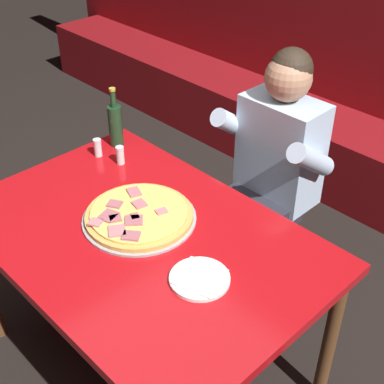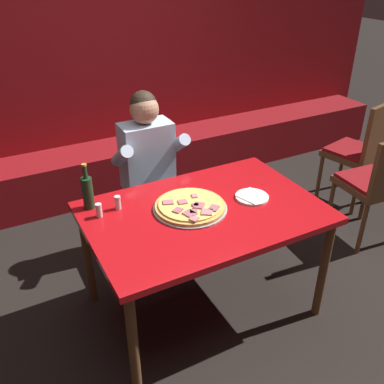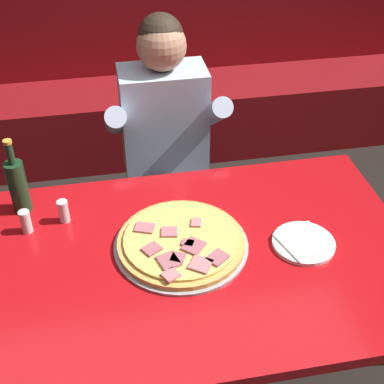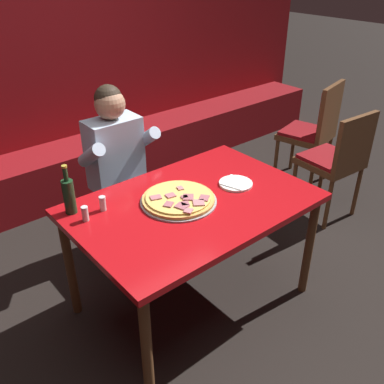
{
  "view_description": "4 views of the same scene",
  "coord_description": "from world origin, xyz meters",
  "px_view_note": "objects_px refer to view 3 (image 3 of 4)",
  "views": [
    {
      "loc": [
        1.26,
        -0.95,
        2.07
      ],
      "look_at": [
        0.09,
        0.18,
        0.93
      ],
      "focal_mm": 50.0,
      "sensor_mm": 36.0,
      "label": 1
    },
    {
      "loc": [
        -1.08,
        -1.88,
        2.14
      ],
      "look_at": [
        -0.03,
        0.1,
        0.85
      ],
      "focal_mm": 40.0,
      "sensor_mm": 36.0,
      "label": 2
    },
    {
      "loc": [
        -0.27,
        -1.24,
        2.0
      ],
      "look_at": [
        0.01,
        0.3,
        0.81
      ],
      "focal_mm": 50.0,
      "sensor_mm": 36.0,
      "label": 3
    },
    {
      "loc": [
        -1.38,
        -1.63,
        2.07
      ],
      "look_at": [
        0.09,
        0.11,
        0.76
      ],
      "focal_mm": 40.0,
      "sensor_mm": 36.0,
      "label": 4
    }
  ],
  "objects_px": {
    "plate_white_paper": "(304,243)",
    "diner_seated_blue_shirt": "(167,147)",
    "shaker_red_pepper_flakes": "(26,222)",
    "shaker_parmesan": "(64,212)",
    "pizza": "(181,242)",
    "beer_bottle": "(18,185)",
    "main_dining_table": "(204,271)"
  },
  "relations": [
    {
      "from": "plate_white_paper",
      "to": "diner_seated_blue_shirt",
      "type": "distance_m",
      "value": 0.87
    },
    {
      "from": "shaker_red_pepper_flakes",
      "to": "shaker_parmesan",
      "type": "distance_m",
      "value": 0.13
    },
    {
      "from": "pizza",
      "to": "diner_seated_blue_shirt",
      "type": "xyz_separation_m",
      "value": [
        0.06,
        0.73,
        -0.09
      ]
    },
    {
      "from": "beer_bottle",
      "to": "diner_seated_blue_shirt",
      "type": "distance_m",
      "value": 0.75
    },
    {
      "from": "plate_white_paper",
      "to": "beer_bottle",
      "type": "bearing_deg",
      "value": 158.57
    },
    {
      "from": "main_dining_table",
      "to": "plate_white_paper",
      "type": "relative_size",
      "value": 6.68
    },
    {
      "from": "main_dining_table",
      "to": "pizza",
      "type": "relative_size",
      "value": 3.13
    },
    {
      "from": "pizza",
      "to": "diner_seated_blue_shirt",
      "type": "relative_size",
      "value": 0.35
    },
    {
      "from": "beer_bottle",
      "to": "main_dining_table",
      "type": "bearing_deg",
      "value": -30.31
    },
    {
      "from": "pizza",
      "to": "diner_seated_blue_shirt",
      "type": "bearing_deg",
      "value": 85.24
    },
    {
      "from": "pizza",
      "to": "plate_white_paper",
      "type": "relative_size",
      "value": 2.13
    },
    {
      "from": "plate_white_paper",
      "to": "diner_seated_blue_shirt",
      "type": "height_order",
      "value": "diner_seated_blue_shirt"
    },
    {
      "from": "shaker_red_pepper_flakes",
      "to": "diner_seated_blue_shirt",
      "type": "bearing_deg",
      "value": 44.41
    },
    {
      "from": "main_dining_table",
      "to": "shaker_parmesan",
      "type": "height_order",
      "value": "shaker_parmesan"
    },
    {
      "from": "pizza",
      "to": "shaker_parmesan",
      "type": "xyz_separation_m",
      "value": [
        -0.38,
        0.21,
        0.02
      ]
    },
    {
      "from": "main_dining_table",
      "to": "shaker_parmesan",
      "type": "distance_m",
      "value": 0.53
    },
    {
      "from": "diner_seated_blue_shirt",
      "to": "pizza",
      "type": "bearing_deg",
      "value": -94.76
    },
    {
      "from": "beer_bottle",
      "to": "shaker_red_pepper_flakes",
      "type": "relative_size",
      "value": 3.4
    },
    {
      "from": "plate_white_paper",
      "to": "shaker_parmesan",
      "type": "relative_size",
      "value": 2.44
    },
    {
      "from": "plate_white_paper",
      "to": "pizza",
      "type": "bearing_deg",
      "value": 170.79
    },
    {
      "from": "main_dining_table",
      "to": "pizza",
      "type": "distance_m",
      "value": 0.13
    },
    {
      "from": "pizza",
      "to": "plate_white_paper",
      "type": "height_order",
      "value": "pizza"
    },
    {
      "from": "main_dining_table",
      "to": "beer_bottle",
      "type": "distance_m",
      "value": 0.72
    },
    {
      "from": "pizza",
      "to": "beer_bottle",
      "type": "bearing_deg",
      "value": 150.39
    },
    {
      "from": "pizza",
      "to": "shaker_parmesan",
      "type": "distance_m",
      "value": 0.43
    },
    {
      "from": "shaker_parmesan",
      "to": "diner_seated_blue_shirt",
      "type": "xyz_separation_m",
      "value": [
        0.44,
        0.52,
        -0.11
      ]
    },
    {
      "from": "plate_white_paper",
      "to": "beer_bottle",
      "type": "height_order",
      "value": "beer_bottle"
    },
    {
      "from": "beer_bottle",
      "to": "shaker_parmesan",
      "type": "xyz_separation_m",
      "value": [
        0.15,
        -0.09,
        -0.07
      ]
    },
    {
      "from": "pizza",
      "to": "plate_white_paper",
      "type": "distance_m",
      "value": 0.41
    },
    {
      "from": "main_dining_table",
      "to": "shaker_parmesan",
      "type": "relative_size",
      "value": 16.31
    },
    {
      "from": "main_dining_table",
      "to": "pizza",
      "type": "xyz_separation_m",
      "value": [
        -0.07,
        0.05,
        0.1
      ]
    },
    {
      "from": "diner_seated_blue_shirt",
      "to": "main_dining_table",
      "type": "bearing_deg",
      "value": -89.36
    }
  ]
}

